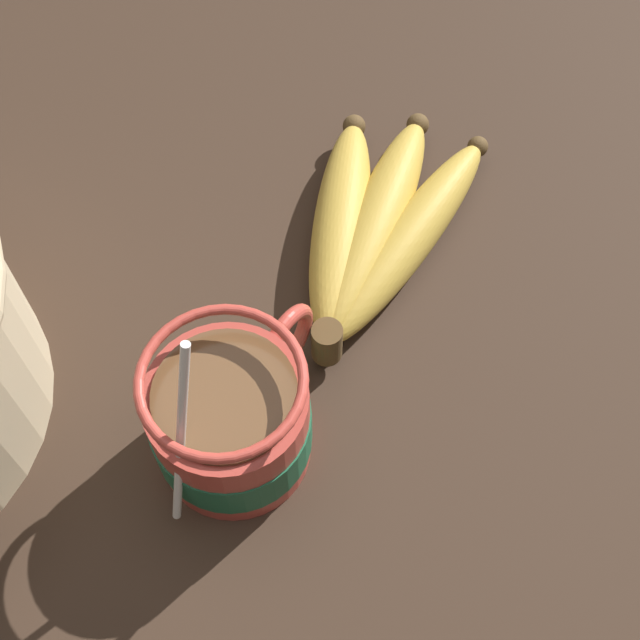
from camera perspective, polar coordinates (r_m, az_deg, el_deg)
The scene contains 3 objects.
table at distance 61.19cm, azimuth -2.41°, elevation -1.79°, with size 138.91×138.91×3.84cm.
coffee_mug at distance 52.52cm, azimuth -5.67°, elevation -6.39°, with size 14.33×9.53×16.54cm.
banana_bunch at distance 61.85cm, azimuth 3.47°, elevation 5.87°, with size 22.23×11.93×4.15cm.
Camera 1 is at (-22.19, -17.62, 56.16)cm, focal length 50.00 mm.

